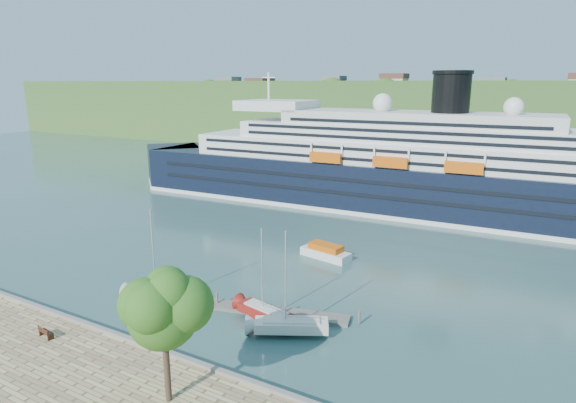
# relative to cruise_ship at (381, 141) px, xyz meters

# --- Properties ---
(ground) EXTENTS (400.00, 400.00, 0.00)m
(ground) POSITION_rel_cruise_ship_xyz_m (-1.23, -59.93, -12.77)
(ground) COLOR #2A4A48
(ground) RESTS_ON ground
(far_hillside) EXTENTS (400.00, 50.00, 24.00)m
(far_hillside) POSITION_rel_cruise_ship_xyz_m (-1.23, 85.07, -0.77)
(far_hillside) COLOR #2C5522
(far_hillside) RESTS_ON ground
(quay_coping) EXTENTS (220.00, 0.50, 0.30)m
(quay_coping) POSITION_rel_cruise_ship_xyz_m (-1.23, -60.13, -11.62)
(quay_coping) COLOR slate
(quay_coping) RESTS_ON promenade
(cruise_ship) EXTENTS (114.30, 21.10, 25.54)m
(cruise_ship) POSITION_rel_cruise_ship_xyz_m (0.00, 0.00, 0.00)
(cruise_ship) COLOR black
(cruise_ship) RESTS_ON ground
(park_bench) EXTENTS (1.86, 0.95, 1.14)m
(park_bench) POSITION_rel_cruise_ship_xyz_m (-9.57, -63.39, -11.20)
(park_bench) COLOR #4F2716
(park_bench) RESTS_ON promenade
(promenade_tree) EXTENTS (6.69, 6.69, 11.09)m
(promenade_tree) POSITION_rel_cruise_ship_xyz_m (6.27, -64.62, -6.23)
(promenade_tree) COLOR #2A5817
(promenade_tree) RESTS_ON promenade
(floating_pontoon) EXTENTS (17.20, 6.12, 0.38)m
(floating_pontoon) POSITION_rel_cruise_ship_xyz_m (4.38, -47.80, -12.58)
(floating_pontoon) COLOR slate
(floating_pontoon) RESTS_ON ground
(sailboat_white_near) EXTENTS (8.24, 3.94, 10.27)m
(sailboat_white_near) POSITION_rel_cruise_ship_xyz_m (-6.66, -51.93, -7.64)
(sailboat_white_near) COLOR silver
(sailboat_white_near) RESTS_ON ground
(sailboat_red) EXTENTS (7.45, 3.43, 9.30)m
(sailboat_red) POSITION_rel_cruise_ship_xyz_m (5.30, -49.59, -8.12)
(sailboat_red) COLOR maroon
(sailboat_red) RESTS_ON ground
(sailboat_white_far) EXTENTS (7.82, 5.48, 9.96)m
(sailboat_white_far) POSITION_rel_cruise_ship_xyz_m (8.78, -50.67, -7.79)
(sailboat_white_far) COLOR silver
(sailboat_white_far) RESTS_ON ground
(tender_launch) EXTENTS (7.52, 3.79, 1.99)m
(tender_launch) POSITION_rel_cruise_ship_xyz_m (2.84, -30.10, -11.78)
(tender_launch) COLOR #D4580C
(tender_launch) RESTS_ON ground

